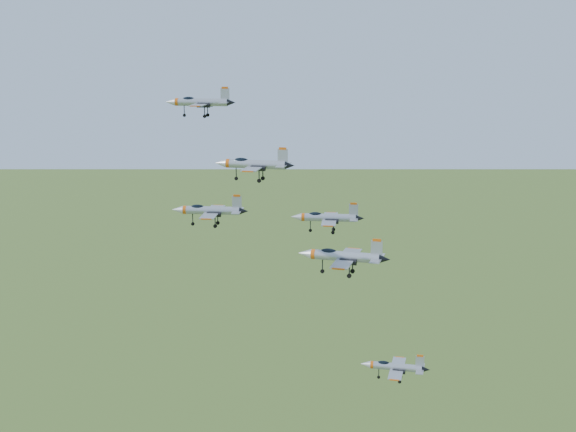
% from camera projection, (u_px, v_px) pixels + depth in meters
% --- Properties ---
extents(jet_lead, '(12.49, 10.61, 3.39)m').
position_uv_depth(jet_lead, '(199.00, 102.00, 139.93)').
color(jet_lead, '#999CA4').
extents(jet_left_high, '(13.65, 11.48, 3.66)m').
position_uv_depth(jet_left_high, '(253.00, 164.00, 132.04)').
color(jet_left_high, '#999CA4').
extents(jet_right_high, '(10.59, 9.05, 2.90)m').
position_uv_depth(jet_right_high, '(209.00, 210.00, 111.52)').
color(jet_right_high, '#999CA4').
extents(jet_left_low, '(11.39, 9.73, 3.12)m').
position_uv_depth(jet_left_low, '(326.00, 217.00, 125.99)').
color(jet_left_low, '#999CA4').
extents(jet_right_low, '(13.72, 11.46, 3.67)m').
position_uv_depth(jet_right_low, '(342.00, 256.00, 116.35)').
color(jet_right_low, '#999CA4').
extents(jet_trail, '(10.65, 8.95, 2.86)m').
position_uv_depth(jet_trail, '(394.00, 366.00, 122.57)').
color(jet_trail, '#999CA4').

